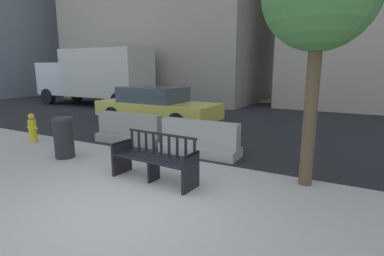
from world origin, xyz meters
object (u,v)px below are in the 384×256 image
street_bench (154,160)px  fire_hydrant (33,128)px  car_taxi_near (156,105)px  jersey_barrier_left (130,131)px  jersey_barrier_centre (199,141)px  trash_bin (64,138)px  delivery_truck (96,75)px

street_bench → fire_hydrant: 4.91m
car_taxi_near → fire_hydrant: car_taxi_near is taller
jersey_barrier_left → fire_hydrant: size_ratio=2.47×
jersey_barrier_centre → jersey_barrier_left: bearing=177.6°
jersey_barrier_left → trash_bin: 1.90m
car_taxi_near → trash_bin: size_ratio=5.01×
delivery_truck → trash_bin: delivery_truck is taller
jersey_barrier_centre → car_taxi_near: car_taxi_near is taller
jersey_barrier_left → fire_hydrant: jersey_barrier_left is taller
car_taxi_near → delivery_truck: (-6.06, 2.92, 1.00)m
delivery_truck → trash_bin: size_ratio=7.11×
trash_bin → delivery_truck: bearing=131.6°
street_bench → trash_bin: (-2.74, 0.19, 0.09)m
jersey_barrier_left → car_taxi_near: (-1.09, 2.81, 0.35)m
jersey_barrier_left → delivery_truck: 9.26m
jersey_barrier_left → fire_hydrant: bearing=-154.4°
jersey_barrier_centre → fire_hydrant: jersey_barrier_centre is taller
car_taxi_near → delivery_truck: bearing=154.3°
jersey_barrier_centre → car_taxi_near: bearing=139.0°
street_bench → jersey_barrier_centre: bearing=91.4°
jersey_barrier_centre → delivery_truck: delivery_truck is taller
jersey_barrier_centre → jersey_barrier_left: same height
car_taxi_near → fire_hydrant: bearing=-109.9°
street_bench → car_taxi_near: (-3.39, 4.85, 0.29)m
jersey_barrier_left → street_bench: bearing=-41.5°
delivery_truck → fire_hydrant: delivery_truck is taller
car_taxi_near → delivery_truck: 6.79m
street_bench → car_taxi_near: 5.92m
jersey_barrier_left → delivery_truck: bearing=141.3°
trash_bin → fire_hydrant: size_ratio=1.17×
jersey_barrier_centre → fire_hydrant: 4.93m
street_bench → delivery_truck: bearing=140.6°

